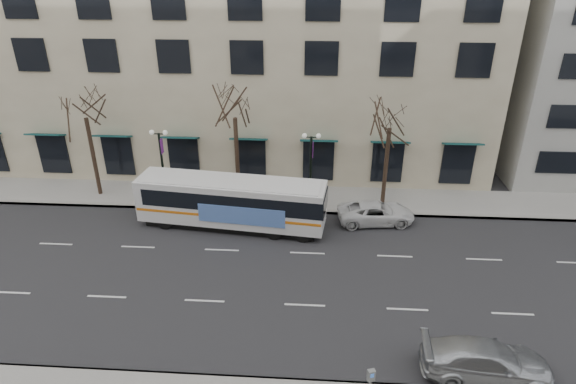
# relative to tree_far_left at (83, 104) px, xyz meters

# --- Properties ---
(ground) EXTENTS (160.00, 160.00, 0.00)m
(ground) POSITION_rel_tree_far_left_xyz_m (10.00, -8.80, -6.70)
(ground) COLOR black
(ground) RESTS_ON ground
(sidewalk_far) EXTENTS (80.00, 4.00, 0.15)m
(sidewalk_far) POSITION_rel_tree_far_left_xyz_m (15.00, 0.20, -6.62)
(sidewalk_far) COLOR gray
(sidewalk_far) RESTS_ON ground
(building_hotel) EXTENTS (40.00, 20.00, 24.00)m
(building_hotel) POSITION_rel_tree_far_left_xyz_m (8.00, 12.20, 5.30)
(building_hotel) COLOR tan
(building_hotel) RESTS_ON ground
(tree_far_left) EXTENTS (3.60, 3.60, 8.34)m
(tree_far_left) POSITION_rel_tree_far_left_xyz_m (0.00, 0.00, 0.00)
(tree_far_left) COLOR black
(tree_far_left) RESTS_ON ground
(tree_far_mid) EXTENTS (3.60, 3.60, 8.55)m
(tree_far_mid) POSITION_rel_tree_far_left_xyz_m (10.00, 0.00, 0.21)
(tree_far_mid) COLOR black
(tree_far_mid) RESTS_ON ground
(tree_far_right) EXTENTS (3.60, 3.60, 8.06)m
(tree_far_right) POSITION_rel_tree_far_left_xyz_m (20.00, 0.00, -0.28)
(tree_far_right) COLOR black
(tree_far_right) RESTS_ON ground
(lamp_post_left) EXTENTS (1.22, 0.45, 5.21)m
(lamp_post_left) POSITION_rel_tree_far_left_xyz_m (5.01, -0.60, -3.75)
(lamp_post_left) COLOR black
(lamp_post_left) RESTS_ON ground
(lamp_post_right) EXTENTS (1.22, 0.45, 5.21)m
(lamp_post_right) POSITION_rel_tree_far_left_xyz_m (15.01, -0.60, -3.75)
(lamp_post_right) COLOR black
(lamp_post_right) RESTS_ON ground
(city_bus) EXTENTS (11.92, 3.88, 3.17)m
(city_bus) POSITION_rel_tree_far_left_xyz_m (10.25, -3.66, -4.97)
(city_bus) COLOR silver
(city_bus) RESTS_ON ground
(silver_car) EXTENTS (5.32, 2.39, 1.51)m
(silver_car) POSITION_rel_tree_far_left_xyz_m (22.47, -14.98, -5.94)
(silver_car) COLOR #AAADB2
(silver_car) RESTS_ON ground
(white_pickup) EXTENTS (5.08, 2.78, 1.35)m
(white_pickup) POSITION_rel_tree_far_left_xyz_m (19.26, -2.60, -6.02)
(white_pickup) COLOR silver
(white_pickup) RESTS_ON ground
(pay_station) EXTENTS (0.32, 0.26, 1.31)m
(pay_station) POSITION_rel_tree_far_left_xyz_m (17.67, -16.45, -5.60)
(pay_station) COLOR gray
(pay_station) RESTS_ON sidewalk_near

